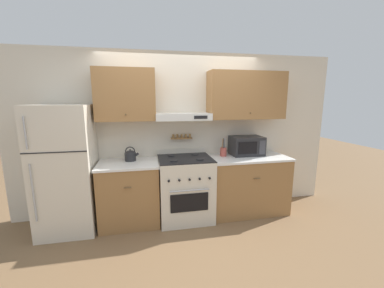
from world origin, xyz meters
The scene contains 9 objects.
ground_plane centered at (0.00, 0.00, 0.00)m, with size 16.00×16.00×0.00m, color brown.
wall_back centered at (0.09, 0.64, 1.47)m, with size 5.20×0.46×2.55m.
counter_left centered at (-0.83, 0.34, 0.46)m, with size 0.86×0.68×0.93m.
counter_right centered at (1.03, 0.34, 0.46)m, with size 1.26×0.68×0.93m.
stove_range centered at (0.00, 0.31, 0.48)m, with size 0.79×0.73×1.04m.
refrigerator centered at (-1.66, 0.32, 0.88)m, with size 0.73×0.71×1.76m.
tea_kettle centered at (-0.80, 0.45, 1.01)m, with size 0.21×0.16×0.21m.
microwave centered at (1.05, 0.47, 1.08)m, with size 0.51×0.37×0.30m.
utensil_crock centered at (0.65, 0.45, 1.00)m, with size 0.10×0.10×0.29m.
Camera 1 is at (-0.59, -3.06, 1.82)m, focal length 22.00 mm.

